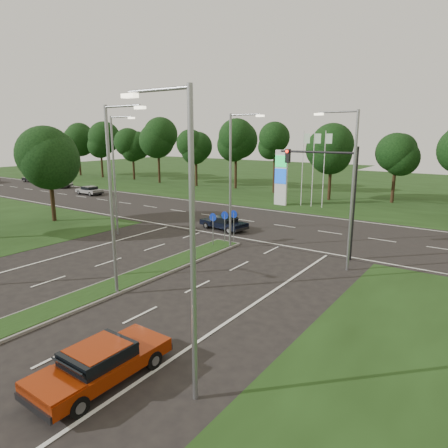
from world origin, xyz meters
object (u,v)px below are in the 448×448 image
Objects in this scene: far_car_c at (33,179)px; far_car_b at (56,183)px; far_car_a at (89,190)px; red_sedan at (101,362)px; navy_sedan at (224,223)px.

far_car_b is at bearing -103.19° from far_car_c.
far_car_a is at bearing -101.75° from far_car_c.
red_sedan is 59.47m from far_car_c.
navy_sedan is 1.09× the size of far_car_a.
far_car_a is 19.17m from far_car_c.
far_car_b reaches higher than red_sedan.
red_sedan is 41.68m from far_car_a.
far_car_a is at bearing 86.23° from navy_sedan.
red_sedan reaches higher than navy_sedan.
navy_sedan reaches higher than far_car_a.
far_car_a is 9.60m from far_car_b.
red_sedan is 1.18× the size of far_car_a.
far_car_a reaches higher than far_car_c.
far_car_c is (-18.88, 3.32, -0.01)m from far_car_a.
far_car_c is at bearing 87.43° from navy_sedan.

